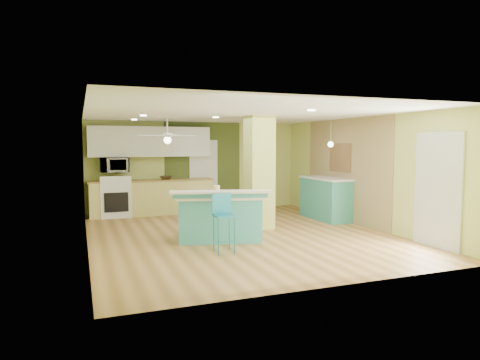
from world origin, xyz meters
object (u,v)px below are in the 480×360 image
object	(u,v)px
peninsula	(220,217)
bar_stool	(223,213)
fruit_bowl	(166,178)
canister	(217,190)
side_counter	(326,198)

from	to	relation	value
peninsula	bar_stool	xyz separation A→B (m)	(-0.23, -0.90, 0.22)
peninsula	fruit_bowl	xyz separation A→B (m)	(-0.37, 3.53, 0.51)
canister	bar_stool	bearing A→B (deg)	-102.06
fruit_bowl	bar_stool	bearing A→B (deg)	-88.14
peninsula	side_counter	xyz separation A→B (m)	(3.25, 1.35, 0.06)
peninsula	side_counter	size ratio (longest dim) A/B	1.21
bar_stool	fruit_bowl	size ratio (longest dim) A/B	3.03
side_counter	bar_stool	bearing A→B (deg)	-147.15
peninsula	side_counter	bearing A→B (deg)	36.93
side_counter	canister	xyz separation A→B (m)	(-3.25, -1.14, 0.44)
peninsula	side_counter	world-z (taller)	side_counter
fruit_bowl	side_counter	bearing A→B (deg)	-30.95
side_counter	canister	distance (m)	3.47
peninsula	fruit_bowl	world-z (taller)	fruit_bowl
side_counter	fruit_bowl	bearing A→B (deg)	149.05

